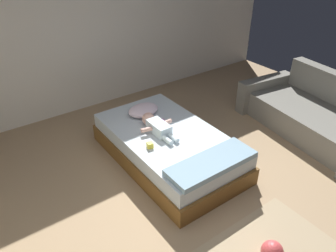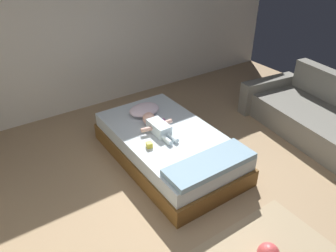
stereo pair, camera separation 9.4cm
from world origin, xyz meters
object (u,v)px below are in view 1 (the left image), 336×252
(toothbrush, at_px, (164,120))
(toy_block, at_px, (150,145))
(toy_ball, at_px, (272,252))
(pillow, at_px, (143,110))
(couch, at_px, (317,116))
(baby, at_px, (156,126))
(bed, at_px, (168,146))

(toothbrush, distance_m, toy_block, 0.66)
(toy_ball, bearing_deg, toy_block, 98.35)
(pillow, bearing_deg, toy_block, -116.58)
(pillow, relative_size, couch, 0.19)
(baby, xyz_separation_m, couch, (2.33, -0.86, -0.23))
(couch, xyz_separation_m, toy_ball, (-2.36, -1.09, -0.16))
(pillow, bearing_deg, toothbrush, -64.66)
(baby, distance_m, toy_block, 0.39)
(toothbrush, height_order, couch, couch)
(bed, distance_m, pillow, 0.65)
(toy_ball, bearing_deg, bed, 86.21)
(bed, xyz_separation_m, baby, (-0.09, 0.13, 0.29))
(toy_block, bearing_deg, bed, 21.06)
(toothbrush, xyz_separation_m, couch, (2.10, -1.01, -0.17))
(couch, bearing_deg, toy_block, 167.21)
(toothbrush, bearing_deg, baby, -146.33)
(baby, relative_size, toy_block, 8.22)
(bed, relative_size, baby, 3.13)
(toy_ball, relative_size, toy_block, 2.60)
(pillow, xyz_separation_m, couch, (2.25, -1.31, -0.23))
(bed, height_order, couch, couch)
(bed, distance_m, baby, 0.33)
(pillow, relative_size, toy_block, 5.46)
(pillow, relative_size, toy_ball, 2.10)
(pillow, distance_m, toy_block, 0.81)
(toothbrush, bearing_deg, pillow, 115.34)
(pillow, height_order, toy_block, pillow)
(baby, xyz_separation_m, toothbrush, (0.23, 0.15, -0.06))
(toy_block, bearing_deg, toy_ball, -81.65)
(pillow, relative_size, toothbrush, 3.40)
(baby, height_order, toy_block, baby)
(toothbrush, xyz_separation_m, toy_block, (-0.50, -0.42, 0.03))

